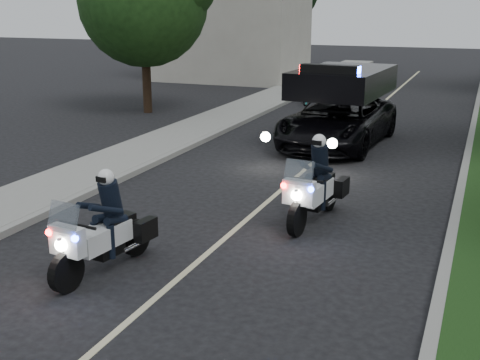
% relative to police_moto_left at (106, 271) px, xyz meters
% --- Properties ---
extents(ground, '(120.00, 120.00, 0.00)m').
position_rel_police_moto_left_xyz_m(ground, '(1.29, 0.68, 0.00)').
color(ground, black).
rests_on(ground, ground).
extents(curb_right, '(0.20, 60.00, 0.15)m').
position_rel_police_moto_left_xyz_m(curb_right, '(5.39, 10.68, 0.07)').
color(curb_right, gray).
rests_on(curb_right, ground).
extents(curb_left, '(0.20, 60.00, 0.15)m').
position_rel_police_moto_left_xyz_m(curb_left, '(-2.81, 10.68, 0.07)').
color(curb_left, gray).
rests_on(curb_left, ground).
extents(sidewalk_left, '(2.00, 60.00, 0.16)m').
position_rel_police_moto_left_xyz_m(sidewalk_left, '(-3.91, 10.68, 0.08)').
color(sidewalk_left, gray).
rests_on(sidewalk_left, ground).
extents(building_far, '(8.00, 6.00, 7.00)m').
position_rel_police_moto_left_xyz_m(building_far, '(-8.71, 26.68, 3.50)').
color(building_far, '#A8A396').
rests_on(building_far, ground).
extents(lane_marking, '(0.12, 50.00, 0.01)m').
position_rel_police_moto_left_xyz_m(lane_marking, '(1.29, 10.68, 0.00)').
color(lane_marking, '#BFB78C').
rests_on(lane_marking, ground).
extents(police_moto_left, '(1.00, 2.17, 1.78)m').
position_rel_police_moto_left_xyz_m(police_moto_left, '(0.00, 0.00, 0.00)').
color(police_moto_left, silver).
rests_on(police_moto_left, ground).
extents(police_moto_right, '(0.99, 2.24, 1.85)m').
position_rel_police_moto_left_xyz_m(police_moto_right, '(2.63, 3.75, 0.00)').
color(police_moto_right, white).
rests_on(police_moto_right, ground).
extents(police_suv, '(3.09, 6.04, 2.86)m').
position_rel_police_moto_left_xyz_m(police_suv, '(1.39, 11.12, 0.00)').
color(police_suv, black).
rests_on(police_suv, ground).
extents(bicycle, '(0.68, 1.91, 0.99)m').
position_rel_police_moto_left_xyz_m(bicycle, '(-1.76, 18.99, 0.00)').
color(bicycle, black).
rests_on(bicycle, ground).
extents(cyclist, '(0.59, 0.42, 1.58)m').
position_rel_police_moto_left_xyz_m(cyclist, '(-1.76, 18.99, 0.00)').
color(cyclist, black).
rests_on(cyclist, ground).
extents(tree_left_near, '(6.06, 6.06, 8.74)m').
position_rel_police_moto_left_xyz_m(tree_left_near, '(-7.48, 14.33, 0.00)').
color(tree_left_near, '#1C4216').
rests_on(tree_left_near, ground).
extents(tree_left_far, '(8.70, 8.70, 11.64)m').
position_rel_police_moto_left_xyz_m(tree_left_far, '(-8.03, 30.85, 0.00)').
color(tree_left_far, black).
rests_on(tree_left_far, ground).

